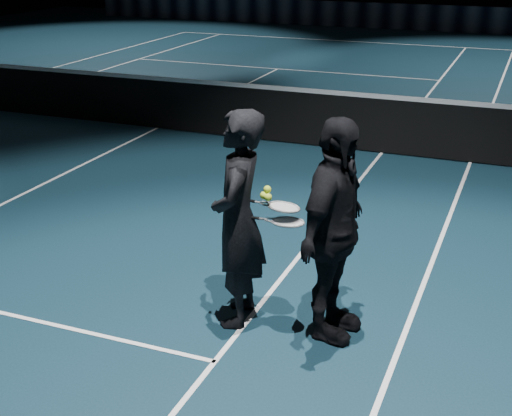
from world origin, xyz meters
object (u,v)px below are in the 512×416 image
at_px(racket_upper, 284,207).
at_px(tennis_balls, 266,194).
at_px(player_a, 238,219).
at_px(racket_lower, 288,222).
at_px(player_b, 334,231).

xyz_separation_m(racket_upper, tennis_balls, (-0.14, -0.04, 0.11)).
relative_size(player_a, racket_upper, 2.89).
height_order(racket_lower, tennis_balls, tennis_balls).
bearing_deg(racket_lower, tennis_balls, 178.53).
bearing_deg(racket_upper, player_a, -178.29).
relative_size(racket_upper, tennis_balls, 5.67).
height_order(player_a, player_b, same).
xyz_separation_m(player_b, racket_lower, (-0.40, -0.03, 0.03)).
bearing_deg(player_b, racket_upper, 94.40).
distance_m(player_b, racket_upper, 0.48).
bearing_deg(racket_upper, tennis_balls, -170.43).
bearing_deg(racket_lower, player_b, 0.00).
distance_m(racket_lower, racket_upper, 0.13).
height_order(player_b, racket_lower, player_b).
bearing_deg(player_b, player_a, 99.48).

